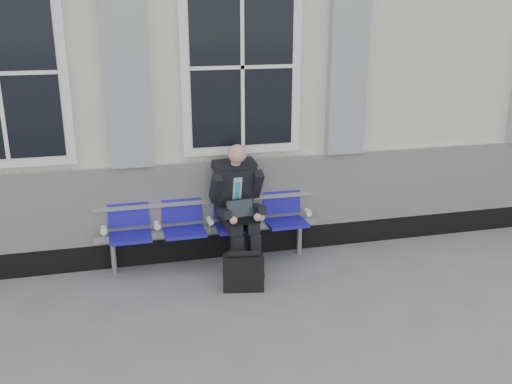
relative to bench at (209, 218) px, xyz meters
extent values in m
plane|color=slate|center=(0.08, -1.32, -0.55)|extent=(70.00, 70.00, 0.00)
cube|color=beige|center=(0.08, 2.18, 1.55)|extent=(14.00, 4.00, 4.20)
cube|color=black|center=(0.08, 0.15, -0.40)|extent=(14.00, 0.10, 0.30)
cube|color=silver|center=(0.08, 0.14, 0.20)|extent=(14.00, 0.08, 0.90)
cube|color=#949799|center=(-0.82, 0.12, 1.85)|extent=(0.45, 0.14, 2.40)
cube|color=#949799|center=(1.68, 0.12, 1.85)|extent=(0.45, 0.14, 2.40)
cube|color=white|center=(0.43, 0.14, 1.70)|extent=(1.35, 0.10, 1.95)
cube|color=black|center=(0.43, 0.09, 1.70)|extent=(1.15, 0.02, 1.75)
cube|color=#9EA0A3|center=(0.00, -0.02, -0.13)|extent=(2.60, 0.07, 0.07)
cube|color=#9EA0A3|center=(0.00, 0.10, 0.18)|extent=(2.60, 0.05, 0.05)
cylinder|color=#9EA0A3|center=(-1.10, -0.02, -0.36)|extent=(0.06, 0.06, 0.39)
cylinder|color=#9EA0A3|center=(1.10, -0.02, -0.36)|extent=(0.06, 0.06, 0.39)
cube|color=#150F9E|center=(-0.90, -0.10, -0.10)|extent=(0.46, 0.42, 0.07)
cube|color=#150F9E|center=(-0.90, 0.11, 0.16)|extent=(0.46, 0.10, 0.40)
cube|color=#150F9E|center=(-0.30, -0.10, -0.10)|extent=(0.46, 0.42, 0.07)
cube|color=#150F9E|center=(-0.30, 0.11, 0.16)|extent=(0.46, 0.10, 0.40)
cube|color=#150F9E|center=(0.30, -0.10, -0.10)|extent=(0.46, 0.42, 0.07)
cube|color=#150F9E|center=(0.30, 0.11, 0.16)|extent=(0.46, 0.10, 0.40)
cube|color=#150F9E|center=(0.90, -0.10, -0.10)|extent=(0.46, 0.42, 0.07)
cube|color=#150F9E|center=(0.90, 0.11, 0.16)|extent=(0.46, 0.10, 0.40)
cylinder|color=white|center=(-1.18, -0.07, 0.00)|extent=(0.07, 0.12, 0.07)
cylinder|color=white|center=(-0.60, -0.07, 0.00)|extent=(0.07, 0.12, 0.07)
cylinder|color=white|center=(0.00, -0.07, 0.00)|extent=(0.07, 0.12, 0.07)
cylinder|color=white|center=(0.60, -0.07, 0.00)|extent=(0.07, 0.12, 0.07)
cylinder|color=white|center=(1.18, -0.07, 0.00)|extent=(0.07, 0.12, 0.07)
cube|color=black|center=(0.25, -0.49, -0.51)|extent=(0.13, 0.27, 0.09)
cube|color=black|center=(0.44, -0.47, -0.51)|extent=(0.13, 0.27, 0.09)
cube|color=black|center=(0.24, -0.43, -0.31)|extent=(0.13, 0.14, 0.47)
cube|color=black|center=(0.44, -0.41, -0.31)|extent=(0.13, 0.14, 0.47)
cube|color=black|center=(0.22, -0.21, -0.01)|extent=(0.18, 0.46, 0.14)
cube|color=black|center=(0.42, -0.19, -0.01)|extent=(0.18, 0.46, 0.14)
cube|color=black|center=(0.30, 0.00, 0.32)|extent=(0.45, 0.38, 0.63)
cube|color=#A8C7DD|center=(0.31, -0.12, 0.34)|extent=(0.11, 0.10, 0.36)
cube|color=#28A1BB|center=(0.31, -0.13, 0.32)|extent=(0.05, 0.08, 0.30)
cube|color=black|center=(0.30, -0.03, 0.62)|extent=(0.50, 0.28, 0.14)
cylinder|color=tan|center=(0.31, -0.08, 0.69)|extent=(0.11, 0.11, 0.10)
sphere|color=tan|center=(0.31, -0.14, 0.79)|extent=(0.21, 0.21, 0.21)
cube|color=black|center=(0.07, -0.13, 0.40)|extent=(0.13, 0.29, 0.37)
cube|color=black|center=(0.55, -0.08, 0.40)|extent=(0.13, 0.29, 0.37)
cube|color=black|center=(0.13, -0.30, 0.16)|extent=(0.12, 0.32, 0.14)
cube|color=black|center=(0.52, -0.26, 0.16)|extent=(0.12, 0.32, 0.14)
sphere|color=tan|center=(0.20, -0.43, 0.12)|extent=(0.09, 0.09, 0.09)
sphere|color=tan|center=(0.48, -0.41, 0.12)|extent=(0.09, 0.09, 0.09)
cube|color=black|center=(0.33, -0.34, 0.07)|extent=(0.35, 0.26, 0.02)
cube|color=black|center=(0.32, -0.23, 0.17)|extent=(0.34, 0.12, 0.21)
cube|color=black|center=(0.32, -0.23, 0.17)|extent=(0.30, 0.10, 0.18)
cube|color=black|center=(0.23, -0.76, -0.36)|extent=(0.46, 0.26, 0.38)
cylinder|color=black|center=(0.23, -0.76, -0.14)|extent=(0.35, 0.13, 0.07)
camera|label=1|loc=(-0.96, -6.11, 2.34)|focal=40.00mm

